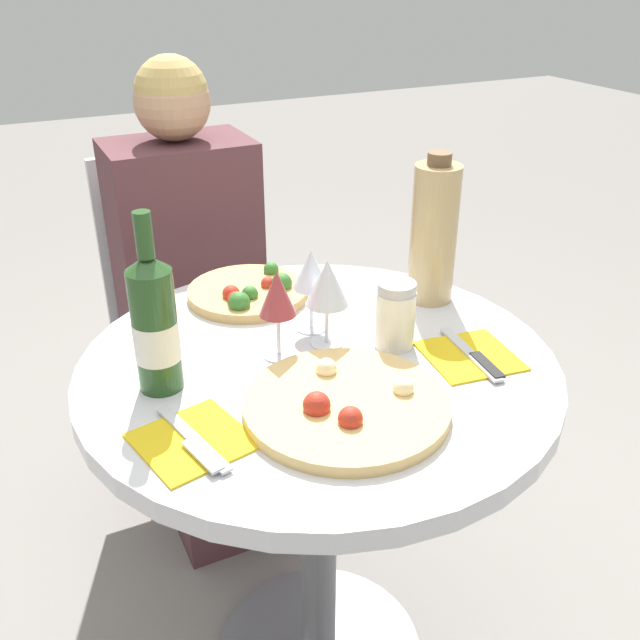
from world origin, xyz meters
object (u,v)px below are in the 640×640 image
chair_behind_diner (188,329)px  tall_carafe (434,233)px  seated_diner (202,329)px  wine_bottle (155,325)px  pizza_large (346,405)px  dining_table (318,438)px

chair_behind_diner → tall_carafe: tall_carafe is taller
seated_diner → tall_carafe: seated_diner is taller
wine_bottle → pizza_large: bearing=-38.9°
pizza_large → tall_carafe: size_ratio=1.07×
seated_diner → pizza_large: size_ratio=3.73×
dining_table → tall_carafe: bearing=21.4°
chair_behind_diner → dining_table: bearing=92.4°
tall_carafe → pizza_large: bearing=-140.3°
dining_table → tall_carafe: tall_carafe is taller
chair_behind_diner → tall_carafe: bearing=117.5°
chair_behind_diner → pizza_large: size_ratio=2.91×
wine_bottle → dining_table: bearing=-7.2°
wine_bottle → tall_carafe: size_ratio=1.00×
chair_behind_diner → wine_bottle: bearing=72.6°
wine_bottle → chair_behind_diner: bearing=72.6°
chair_behind_diner → pizza_large: chair_behind_diner is taller
dining_table → pizza_large: pizza_large is taller
chair_behind_diner → seated_diner: size_ratio=0.78×
dining_table → pizza_large: 0.24m
dining_table → chair_behind_diner: bearing=92.4°
pizza_large → wine_bottle: 0.32m
seated_diner → wine_bottle: size_ratio=4.00×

